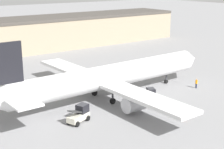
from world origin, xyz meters
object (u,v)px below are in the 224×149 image
at_px(ground_crew_worker, 196,83).
at_px(baggage_tug, 148,97).
at_px(belt_loader_truck, 79,114).
at_px(safety_cone_near, 184,119).
at_px(airplane, 107,77).

relative_size(ground_crew_worker, baggage_tug, 0.56).
distance_m(belt_loader_truck, safety_cone_near, 13.89).
height_order(airplane, baggage_tug, airplane).
bearing_deg(ground_crew_worker, airplane, 89.88).
xyz_separation_m(airplane, ground_crew_worker, (15.45, -4.72, -2.57)).
distance_m(baggage_tug, belt_loader_truck, 11.95).
relative_size(ground_crew_worker, belt_loader_truck, 0.48).
bearing_deg(belt_loader_truck, ground_crew_worker, -20.13).
xyz_separation_m(belt_loader_truck, safety_cone_near, (11.40, -7.90, -0.77)).
bearing_deg(airplane, ground_crew_worker, -18.45).
bearing_deg(safety_cone_near, baggage_tug, 86.01).
bearing_deg(airplane, baggage_tug, -56.44).
bearing_deg(baggage_tug, ground_crew_worker, 27.22).
distance_m(ground_crew_worker, belt_loader_truck, 23.67).
relative_size(belt_loader_truck, safety_cone_near, 6.47).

